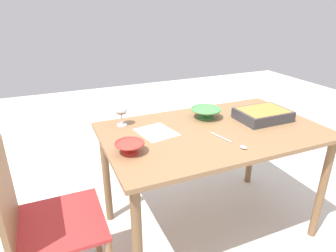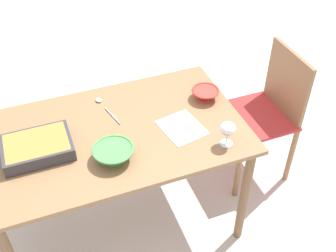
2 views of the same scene
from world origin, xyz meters
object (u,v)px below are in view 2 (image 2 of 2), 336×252
(mixing_bowl, at_px, (205,93))
(small_bowl, at_px, (113,153))
(dining_table, at_px, (116,145))
(serving_spoon, at_px, (103,106))
(chair, at_px, (266,110))
(casserole_dish, at_px, (37,147))
(napkin, at_px, (182,128))
(wine_glass, at_px, (228,129))

(mixing_bowl, bearing_deg, small_bowl, 24.54)
(dining_table, distance_m, serving_spoon, 0.25)
(dining_table, xyz_separation_m, chair, (-1.04, -0.14, -0.16))
(chair, distance_m, casserole_dish, 1.47)
(chair, relative_size, mixing_bowl, 5.77)
(chair, xyz_separation_m, napkin, (0.70, 0.23, 0.25))
(casserole_dish, distance_m, serving_spoon, 0.46)
(mixing_bowl, height_order, small_bowl, small_bowl)
(napkin, bearing_deg, chair, -161.54)
(wine_glass, relative_size, mixing_bowl, 0.87)
(casserole_dish, bearing_deg, mixing_bowl, -173.66)
(small_bowl, distance_m, napkin, 0.41)
(dining_table, bearing_deg, wine_glass, 149.95)
(mixing_bowl, bearing_deg, chair, -174.69)
(small_bowl, bearing_deg, mixing_bowl, -155.46)
(mixing_bowl, bearing_deg, casserole_dish, 6.34)
(small_bowl, bearing_deg, dining_table, -105.53)
(mixing_bowl, bearing_deg, napkin, 40.48)
(dining_table, distance_m, chair, 1.06)
(wine_glass, height_order, serving_spoon, wine_glass)
(wine_glass, bearing_deg, dining_table, -30.05)
(wine_glass, height_order, small_bowl, wine_glass)
(chair, xyz_separation_m, wine_glass, (0.54, 0.43, 0.35))
(mixing_bowl, xyz_separation_m, serving_spoon, (0.56, -0.14, -0.03))
(serving_spoon, bearing_deg, wine_glass, 133.99)
(mixing_bowl, xyz_separation_m, small_bowl, (0.62, 0.28, 0.00))
(wine_glass, distance_m, serving_spoon, 0.73)
(dining_table, xyz_separation_m, small_bowl, (0.05, 0.19, 0.13))
(small_bowl, bearing_deg, serving_spoon, -97.49)
(small_bowl, relative_size, serving_spoon, 0.77)
(serving_spoon, bearing_deg, chair, 174.98)
(dining_table, distance_m, napkin, 0.37)
(mixing_bowl, distance_m, serving_spoon, 0.58)
(casserole_dish, distance_m, mixing_bowl, 0.96)
(dining_table, distance_m, casserole_dish, 0.41)
(serving_spoon, bearing_deg, mixing_bowl, 166.41)
(chair, height_order, casserole_dish, chair)
(casserole_dish, height_order, mixing_bowl, casserole_dish)
(wine_glass, bearing_deg, chair, -141.55)
(wine_glass, bearing_deg, serving_spoon, -46.01)
(napkin, bearing_deg, small_bowl, 13.16)
(dining_table, height_order, wine_glass, wine_glass)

